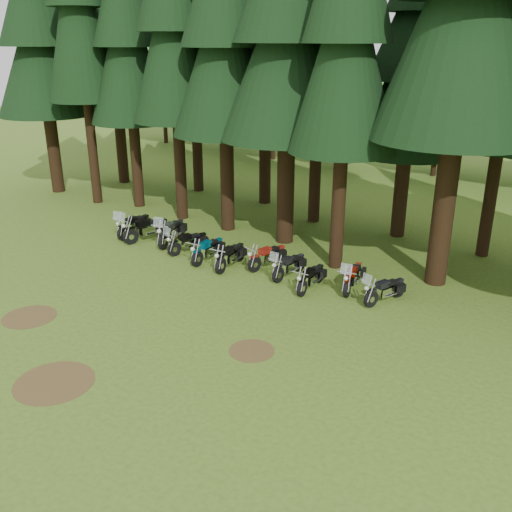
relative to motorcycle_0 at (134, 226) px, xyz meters
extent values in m
plane|color=#3F5F1B|center=(6.27, -6.07, -0.49)|extent=(120.00, 120.00, 0.00)
cylinder|color=black|center=(-9.94, 3.21, 2.26)|extent=(0.73, 0.73, 5.51)
cone|color=black|center=(-9.94, 3.21, 7.54)|extent=(5.49, 5.49, 6.89)
cylinder|color=black|center=(-6.02, 2.91, 2.89)|extent=(0.52, 0.52, 6.77)
cone|color=black|center=(-6.02, 2.91, 9.39)|extent=(3.92, 3.92, 8.47)
cylinder|color=black|center=(-3.51, 3.75, 2.27)|extent=(0.58, 0.58, 5.53)
cone|color=black|center=(-3.51, 3.75, 7.57)|extent=(4.32, 4.32, 6.91)
cylinder|color=black|center=(-0.02, 3.44, 2.50)|extent=(0.58, 0.58, 5.99)
cone|color=black|center=(-0.02, 3.44, 8.24)|extent=(4.32, 4.32, 7.49)
cylinder|color=black|center=(3.06, 3.34, 2.29)|extent=(0.66, 0.66, 5.57)
cone|color=black|center=(3.06, 3.34, 7.62)|extent=(4.95, 4.95, 6.96)
cylinder|color=black|center=(6.33, 3.38, 2.35)|extent=(0.77, 0.77, 5.70)
cone|color=black|center=(6.33, 3.38, 7.81)|extent=(5.81, 5.81, 7.12)
cylinder|color=black|center=(9.70, 1.96, 2.36)|extent=(0.55, 0.55, 5.71)
cone|color=black|center=(9.70, 1.96, 7.83)|extent=(4.15, 4.15, 7.14)
cylinder|color=black|center=(13.63, 2.70, 2.81)|extent=(0.80, 0.80, 6.62)
cone|color=black|center=(13.63, 2.70, 9.15)|extent=(5.98, 5.98, 8.27)
cylinder|color=black|center=(-8.41, 7.18, 2.44)|extent=(0.67, 0.67, 5.87)
cone|color=black|center=(-8.41, 7.18, 8.06)|extent=(5.00, 5.00, 7.33)
cylinder|color=black|center=(-2.99, 8.28, 2.27)|extent=(0.60, 0.60, 5.53)
cone|color=black|center=(-2.99, 8.28, 7.57)|extent=(4.52, 4.52, 6.91)
cylinder|color=black|center=(1.89, 8.34, 2.28)|extent=(0.65, 0.65, 5.55)
cone|color=black|center=(1.89, 8.34, 7.61)|extent=(4.85, 4.85, 6.94)
cylinder|color=black|center=(5.90, 6.87, 2.27)|extent=(0.58, 0.58, 5.52)
cone|color=black|center=(5.90, 6.87, 7.56)|extent=(4.35, 4.35, 6.90)
cylinder|color=black|center=(10.30, 7.18, 1.85)|extent=(0.66, 0.66, 4.70)
cone|color=black|center=(10.30, 7.18, 6.35)|extent=(4.94, 4.94, 5.87)
cone|color=black|center=(10.30, 7.18, 9.13)|extent=(3.95, 3.95, 4.96)
cylinder|color=black|center=(14.34, 6.79, 2.29)|extent=(0.53, 0.53, 5.56)
cone|color=black|center=(14.34, 6.79, 7.62)|extent=(3.94, 3.94, 6.95)
cylinder|color=black|center=(-16.19, 19.43, 1.17)|extent=(0.36, 0.36, 3.33)
sphere|color=#2A6E27|center=(-16.19, 19.43, 5.62)|extent=(7.78, 7.78, 7.78)
sphere|color=#2A6E27|center=(-14.86, 18.54, 4.84)|extent=(5.55, 5.55, 5.55)
cylinder|color=black|center=(-10.07, 19.93, 1.15)|extent=(0.36, 0.36, 3.29)
sphere|color=#2A6E27|center=(-10.07, 19.93, 5.55)|extent=(7.69, 7.69, 7.69)
sphere|color=#2A6E27|center=(-8.75, 19.05, 4.78)|extent=(5.49, 5.49, 5.49)
cylinder|color=black|center=(-4.47, 18.91, 0.91)|extent=(0.36, 0.36, 2.80)
sphere|color=#2A6E27|center=(-4.47, 18.91, 4.64)|extent=(6.53, 6.53, 6.53)
sphere|color=#2A6E27|center=(-3.35, 18.16, 3.99)|extent=(4.67, 4.67, 4.67)
cylinder|color=black|center=(1.28, 19.24, 0.78)|extent=(0.36, 0.36, 2.55)
sphere|color=#2A6E27|center=(1.28, 19.24, 4.18)|extent=(5.95, 5.95, 5.95)
sphere|color=#2A6E27|center=(2.30, 18.56, 3.59)|extent=(4.25, 4.25, 4.25)
cylinder|color=black|center=(7.58, 20.43, 0.74)|extent=(0.36, 0.36, 2.47)
sphere|color=#2A6E27|center=(7.58, 20.43, 4.03)|extent=(5.76, 5.76, 5.76)
sphere|color=#2A6E27|center=(8.57, 19.77, 3.46)|extent=(4.12, 4.12, 4.12)
cylinder|color=#4C3D1E|center=(3.27, -8.07, -0.49)|extent=(1.80, 1.80, 0.01)
cylinder|color=#4C3D1E|center=(10.77, -5.57, -0.49)|extent=(1.40, 1.40, 0.01)
cylinder|color=#4C3D1E|center=(7.27, -10.07, -0.49)|extent=(2.20, 2.20, 0.01)
cylinder|color=black|center=(0.07, -0.79, -0.15)|extent=(0.21, 0.70, 0.69)
cylinder|color=black|center=(-0.07, 0.82, -0.15)|extent=(0.21, 0.70, 0.69)
cube|color=silver|center=(-0.01, 0.07, -0.06)|extent=(0.36, 0.75, 0.35)
cube|color=black|center=(0.02, -0.17, 0.32)|extent=(0.36, 0.60, 0.25)
cube|color=black|center=(-0.03, 0.31, 0.28)|extent=(0.36, 0.60, 0.12)
cube|color=silver|center=(0.10, -1.10, 0.78)|extent=(0.45, 0.17, 0.41)
cylinder|color=black|center=(0.75, -0.96, -0.13)|extent=(0.34, 0.75, 0.73)
cylinder|color=black|center=(1.21, 0.70, -0.13)|extent=(0.34, 0.75, 0.73)
cube|color=silver|center=(1.00, -0.08, -0.03)|extent=(0.50, 0.83, 0.38)
cube|color=black|center=(0.93, -0.32, 0.37)|extent=(0.48, 0.68, 0.27)
cube|color=black|center=(1.06, 0.17, 0.33)|extent=(0.48, 0.68, 0.13)
cube|color=silver|center=(0.67, -1.28, 0.86)|extent=(0.49, 0.26, 0.44)
cylinder|color=black|center=(2.45, -0.62, -0.12)|extent=(0.36, 0.75, 0.74)
cylinder|color=black|center=(1.96, 1.05, -0.12)|extent=(0.36, 0.75, 0.74)
cube|color=silver|center=(2.19, 0.27, -0.02)|extent=(0.52, 0.84, 0.38)
cube|color=black|center=(2.26, 0.02, 0.38)|extent=(0.50, 0.69, 0.27)
cube|color=black|center=(2.11, 0.52, 0.33)|extent=(0.50, 0.69, 0.13)
cube|color=silver|center=(2.55, -0.94, 0.87)|extent=(0.49, 0.27, 0.44)
cylinder|color=black|center=(3.42, -0.95, -0.18)|extent=(0.30, 0.64, 0.63)
cylinder|color=black|center=(3.83, 0.47, -0.18)|extent=(0.30, 0.64, 0.63)
cube|color=silver|center=(3.64, -0.20, -0.09)|extent=(0.44, 0.71, 0.32)
cube|color=black|center=(3.58, -0.41, 0.25)|extent=(0.42, 0.58, 0.23)
cube|color=black|center=(3.70, 0.01, 0.21)|extent=(0.42, 0.58, 0.11)
cube|color=silver|center=(3.34, -1.22, 0.67)|extent=(0.42, 0.23, 0.38)
cylinder|color=black|center=(5.01, -1.30, -0.16)|extent=(0.18, 0.67, 0.66)
cylinder|color=black|center=(4.93, 0.24, -0.16)|extent=(0.18, 0.67, 0.66)
cube|color=silver|center=(4.97, -0.48, -0.07)|extent=(0.32, 0.71, 0.34)
cube|color=#024F68|center=(4.98, -0.71, 0.29)|extent=(0.33, 0.57, 0.24)
cube|color=black|center=(4.95, -0.25, 0.25)|extent=(0.33, 0.57, 0.12)
cylinder|color=black|center=(6.28, -1.36, -0.16)|extent=(0.22, 0.68, 0.67)
cylinder|color=black|center=(6.09, 0.20, -0.16)|extent=(0.22, 0.68, 0.67)
cube|color=silver|center=(6.18, -0.53, -0.07)|extent=(0.37, 0.73, 0.34)
cube|color=black|center=(6.21, -0.76, 0.29)|extent=(0.37, 0.59, 0.24)
cube|color=black|center=(6.15, -0.30, 0.25)|extent=(0.37, 0.59, 0.12)
cylinder|color=black|center=(7.29, -0.43, -0.17)|extent=(0.27, 0.65, 0.64)
cylinder|color=black|center=(7.60, 1.04, -0.17)|extent=(0.27, 0.65, 0.64)
cube|color=silver|center=(7.45, 0.35, -0.09)|extent=(0.41, 0.72, 0.33)
cube|color=#A72116|center=(7.41, 0.13, 0.26)|extent=(0.39, 0.58, 0.23)
cube|color=black|center=(7.50, 0.57, 0.22)|extent=(0.39, 0.58, 0.12)
cylinder|color=black|center=(8.64, -0.78, -0.18)|extent=(0.18, 0.63, 0.62)
cylinder|color=black|center=(8.75, 0.67, -0.18)|extent=(0.18, 0.63, 0.62)
cube|color=silver|center=(8.70, -0.01, -0.10)|extent=(0.31, 0.68, 0.32)
cube|color=black|center=(8.68, -0.22, 0.24)|extent=(0.32, 0.54, 0.23)
cube|color=black|center=(8.72, 0.21, 0.20)|extent=(0.32, 0.54, 0.11)
cube|color=silver|center=(8.62, -1.06, 0.65)|extent=(0.40, 0.15, 0.37)
cylinder|color=black|center=(10.03, -1.32, -0.18)|extent=(0.16, 0.62, 0.62)
cylinder|color=black|center=(9.95, 0.13, -0.18)|extent=(0.16, 0.62, 0.62)
cube|color=silver|center=(9.98, -0.55, -0.10)|extent=(0.30, 0.67, 0.32)
cube|color=black|center=(10.00, -0.77, 0.24)|extent=(0.31, 0.53, 0.22)
cube|color=black|center=(9.97, -0.34, 0.20)|extent=(0.31, 0.53, 0.11)
cylinder|color=black|center=(11.41, -0.44, -0.17)|extent=(0.26, 0.67, 0.66)
cylinder|color=black|center=(11.12, 1.07, -0.17)|extent=(0.26, 0.67, 0.66)
cube|color=silver|center=(11.26, 0.36, -0.08)|extent=(0.41, 0.74, 0.34)
cube|color=#6B0A00|center=(11.30, 0.14, 0.28)|extent=(0.40, 0.59, 0.24)
cube|color=black|center=(11.21, 0.58, 0.24)|extent=(0.40, 0.59, 0.12)
cube|color=silver|center=(11.47, -0.74, 0.72)|extent=(0.43, 0.20, 0.39)
cylinder|color=black|center=(12.48, -0.73, -0.19)|extent=(0.33, 0.62, 0.61)
cylinder|color=black|center=(12.96, 0.63, -0.19)|extent=(0.33, 0.62, 0.61)
cube|color=silver|center=(12.73, -0.01, -0.10)|extent=(0.46, 0.70, 0.32)
cube|color=black|center=(12.66, -0.21, 0.23)|extent=(0.43, 0.57, 0.22)
cube|color=black|center=(12.80, 0.20, 0.19)|extent=(0.43, 0.57, 0.11)
cube|color=silver|center=(12.38, -0.99, 0.64)|extent=(0.41, 0.24, 0.37)
camera|label=1|loc=(19.47, -17.88, 8.45)|focal=40.00mm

